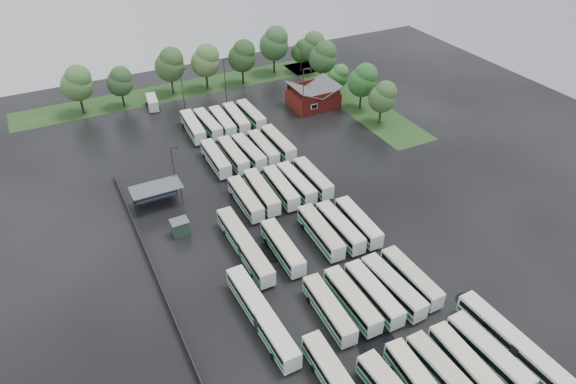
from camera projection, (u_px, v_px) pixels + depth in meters
name	position (u px, v px, depth m)	size (l,w,h in m)	color
ground	(313.00, 251.00, 75.88)	(160.00, 160.00, 0.00)	black
brick_building	(313.00, 98.00, 114.86)	(10.07, 8.60, 5.39)	maroon
wash_shed	(156.00, 189.00, 83.82)	(8.20, 4.20, 3.58)	#2D2D30
utility_hut	(180.00, 227.00, 78.28)	(2.70, 2.20, 2.62)	#25412F
grass_strip_north	(189.00, 88.00, 123.82)	(80.00, 10.00, 0.01)	#224418
grass_strip_east	(350.00, 97.00, 119.66)	(10.00, 50.00, 0.01)	#224418
west_fence	(150.00, 262.00, 73.12)	(0.10, 50.00, 1.20)	#2D2D30
bus_r0c1	(420.00, 384.00, 55.76)	(2.80, 10.76, 2.97)	white
bus_r0c2	(444.00, 375.00, 56.68)	(2.59, 10.82, 2.99)	white
bus_r0c3	(467.00, 365.00, 57.66)	(2.54, 10.95, 3.04)	white
bus_r0c4	(489.00, 354.00, 58.86)	(2.87, 11.37, 3.14)	white
bus_r1c0	(329.00, 309.00, 64.50)	(2.69, 10.71, 2.96)	white
bus_r1c1	(352.00, 300.00, 65.71)	(2.36, 10.73, 2.98)	white
bus_r1c2	(374.00, 293.00, 66.65)	(2.33, 10.77, 3.00)	white
bus_r1c3	(393.00, 287.00, 67.59)	(2.91, 11.20, 3.09)	white
bus_r1c4	(411.00, 278.00, 69.04)	(2.43, 10.73, 2.98)	white
bus_r2c0	(283.00, 247.00, 74.04)	(2.65, 10.96, 3.03)	white
bus_r2c2	(321.00, 232.00, 76.80)	(2.83, 11.26, 3.11)	white
bus_r2c3	(340.00, 227.00, 77.77)	(2.36, 10.94, 3.04)	white
bus_r2c4	(358.00, 222.00, 78.82)	(2.71, 10.83, 2.99)	white
bus_r3c0	(245.00, 199.00, 83.90)	(2.45, 10.72, 2.97)	white
bus_r3c1	(261.00, 192.00, 85.38)	(2.87, 11.24, 3.10)	white
bus_r3c2	(281.00, 187.00, 86.47)	(2.78, 10.89, 3.01)	white
bus_r3c3	(296.00, 183.00, 87.64)	(2.32, 10.71, 2.98)	white
bus_r3c4	(313.00, 178.00, 88.92)	(2.37, 10.72, 2.98)	white
bus_r4c0	(216.00, 158.00, 94.16)	(2.53, 10.98, 3.05)	white
bus_r4c1	(233.00, 155.00, 95.19)	(2.44, 10.88, 3.02)	white
bus_r4c2	(249.00, 152.00, 96.12)	(2.68, 10.90, 3.01)	white
bus_r4c3	(263.00, 148.00, 97.42)	(2.49, 10.68, 2.96)	white
bus_r4c4	(278.00, 143.00, 98.76)	(2.39, 11.15, 3.10)	white
bus_r5c0	(193.00, 127.00, 104.15)	(2.93, 11.36, 3.13)	white
bus_r5c1	(208.00, 124.00, 105.30)	(2.65, 10.93, 3.02)	white
bus_r5c2	(222.00, 122.00, 106.07)	(2.56, 10.83, 3.00)	white
bus_r5c3	(236.00, 118.00, 107.23)	(2.87, 11.12, 3.07)	white
bus_r5c4	(251.00, 114.00, 108.77)	(2.38, 10.79, 3.00)	white
artic_bus_west_b	(245.00, 245.00, 74.38)	(2.33, 16.37, 3.04)	white
artic_bus_west_c	(261.00, 315.00, 63.58)	(2.78, 16.61, 3.07)	white
artic_bus_east	(514.00, 345.00, 59.97)	(2.87, 16.17, 2.99)	white
minibus	(152.00, 102.00, 114.32)	(2.86, 6.02, 2.53)	silver
tree_north_0	(77.00, 83.00, 108.88)	(6.67, 6.67, 11.04)	#2F1F16
tree_north_1	(120.00, 81.00, 112.23)	(5.70, 5.70, 9.44)	black
tree_north_2	(170.00, 64.00, 117.35)	(6.78, 6.78, 11.23)	#3C2A1D
tree_north_3	(206.00, 60.00, 119.47)	(6.72, 6.72, 11.13)	black
tree_north_4	(243.00, 56.00, 122.17)	(6.63, 6.63, 10.98)	black
tree_north_5	(275.00, 43.00, 127.46)	(7.27, 7.27, 12.04)	black
tree_north_6	(302.00, 51.00, 129.53)	(5.10, 5.10, 8.45)	black
tree_east_0	(383.00, 96.00, 105.71)	(5.70, 5.70, 9.44)	#312517
tree_east_1	(363.00, 80.00, 111.11)	(6.33, 6.33, 10.49)	#2E2417
tree_east_2	(339.00, 76.00, 117.63)	(4.66, 4.64, 7.68)	black
tree_east_3	(323.00, 57.00, 121.62)	(6.62, 6.62, 10.97)	black
tree_east_4	(312.00, 46.00, 128.16)	(6.44, 6.44, 10.66)	#322013
lamp_post_ne	(304.00, 90.00, 107.78)	(1.69, 0.33, 10.97)	#2D2D30
lamp_post_nw	(174.00, 167.00, 84.80)	(1.41, 0.27, 9.15)	#2D2D30
lamp_post_back_w	(183.00, 87.00, 110.59)	(1.51, 0.29, 9.79)	#2D2D30
lamp_post_back_e	(225.00, 78.00, 114.26)	(1.57, 0.30, 10.16)	#2D2D30
puddle_0	(378.00, 346.00, 61.81)	(5.19, 5.19, 0.01)	black
puddle_1	(458.00, 354.00, 60.90)	(3.21, 3.21, 0.01)	black
puddle_2	(271.00, 252.00, 75.67)	(4.87, 4.87, 0.01)	black
puddle_3	(344.00, 235.00, 78.84)	(3.66, 3.66, 0.01)	black
puddle_4	(468.00, 301.00, 67.77)	(3.18, 3.18, 0.01)	black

